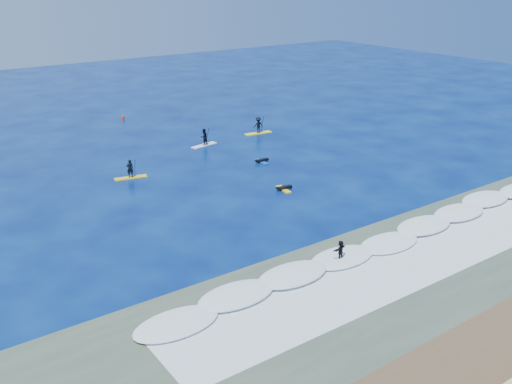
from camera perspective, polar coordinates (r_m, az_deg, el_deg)
ground at (r=45.58m, az=2.53°, el=-0.79°), size 160.00×160.00×0.00m
shallow_water at (r=36.64m, az=16.17°, el=-7.49°), size 90.00×13.00×0.01m
breaking_wave at (r=38.89m, az=11.62°, el=-5.30°), size 40.00×6.00×0.30m
whitewater at (r=37.18m, az=14.97°, el=-6.93°), size 34.00×5.00×0.02m
sup_paddler_left at (r=51.25m, az=-12.46°, el=2.00°), size 2.92×1.28×1.99m
sup_paddler_center at (r=59.76m, az=-5.22°, el=5.36°), size 3.09×1.32×2.10m
sup_paddler_right at (r=64.05m, az=0.23°, el=6.60°), size 3.20×1.19×2.19m
prone_paddler_near at (r=47.60m, az=2.79°, el=0.36°), size 1.50×1.94×0.39m
prone_paddler_far at (r=54.45m, az=0.55°, el=3.13°), size 1.49×1.89×0.39m
wave_surfer at (r=36.15m, az=8.43°, el=-5.88°), size 1.88×0.80×1.32m
marker_buoy at (r=71.84m, az=-13.16°, el=7.24°), size 0.32×0.32×0.76m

